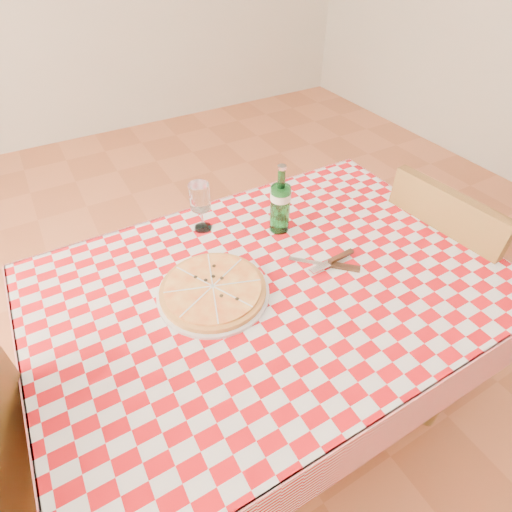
{
  "coord_description": "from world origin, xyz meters",
  "views": [
    {
      "loc": [
        -0.43,
        -0.66,
        1.56
      ],
      "look_at": [
        -0.02,
        0.06,
        0.82
      ],
      "focal_mm": 28.0,
      "sensor_mm": 36.0,
      "label": 1
    }
  ],
  "objects": [
    {
      "name": "wine_glass",
      "position": [
        -0.07,
        0.32,
        0.84
      ],
      "size": [
        0.08,
        0.08,
        0.16
      ],
      "primitive_type": null,
      "rotation": [
        0.0,
        0.0,
        -0.33
      ],
      "color": "white",
      "rests_on": "tablecloth"
    },
    {
      "name": "tablecloth",
      "position": [
        0.0,
        0.0,
        0.75
      ],
      "size": [
        1.3,
        0.9,
        0.01
      ],
      "primitive_type": "cube",
      "color": "#AE0A10",
      "rests_on": "dining_table"
    },
    {
      "name": "water_bottle",
      "position": [
        0.14,
        0.2,
        0.87
      ],
      "size": [
        0.08,
        0.08,
        0.23
      ],
      "primitive_type": null,
      "rotation": [
        0.0,
        0.0,
        0.31
      ],
      "color": "#186024",
      "rests_on": "tablecloth"
    },
    {
      "name": "pizza_plate",
      "position": [
        -0.16,
        0.04,
        0.78
      ],
      "size": [
        0.39,
        0.39,
        0.04
      ],
      "primitive_type": null,
      "rotation": [
        0.0,
        0.0,
        -0.34
      ],
      "color": "gold",
      "rests_on": "tablecloth"
    },
    {
      "name": "cutlery",
      "position": [
        0.18,
        -0.03,
        0.77
      ],
      "size": [
        0.27,
        0.24,
        0.02
      ],
      "primitive_type": null,
      "rotation": [
        0.0,
        0.0,
        -0.29
      ],
      "color": "silver",
      "rests_on": "tablecloth"
    },
    {
      "name": "chair_near",
      "position": [
        0.7,
        -0.05,
        0.51
      ],
      "size": [
        0.44,
        0.44,
        0.89
      ],
      "rotation": [
        0.0,
        0.0,
        0.09
      ],
      "color": "brown",
      "rests_on": "ground"
    },
    {
      "name": "dining_table",
      "position": [
        0.0,
        0.0,
        0.66
      ],
      "size": [
        1.2,
        0.8,
        0.75
      ],
      "color": "brown",
      "rests_on": "ground"
    }
  ]
}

